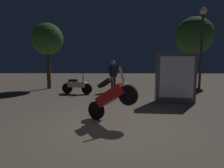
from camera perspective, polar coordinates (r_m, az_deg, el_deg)
The scene contains 8 objects.
ground_plane at distance 5.53m, azimuth -0.54°, elevation -12.16°, with size 40.00×40.00×0.00m, color #756656.
motorcycle_red_foreground at distance 5.69m, azimuth -0.26°, elevation -3.82°, with size 1.45×0.97×1.63m.
motorcycle_white_parked_left at distance 10.63m, azimuth -10.06°, elevation -0.43°, with size 1.65×0.48×1.11m.
person_rider_beside at distance 11.21m, azimuth 0.38°, elevation 3.17°, with size 0.63×0.39×1.74m.
streetlamp_near at distance 11.95m, azimuth 24.37°, elevation 11.76°, with size 0.36×0.36×4.52m.
tree_left_bg at distance 12.91m, azimuth -18.06°, elevation 12.02°, with size 1.89×1.89×3.97m.
tree_center_bg at distance 15.48m, azimuth 22.52°, elevation 12.58°, with size 2.61×2.61×4.75m.
kiosk_billboard at distance 8.72m, azimuth 17.69°, elevation 1.74°, with size 1.63×0.65×2.10m.
Camera 1 is at (0.17, -5.21, 1.84)m, focal length 31.87 mm.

